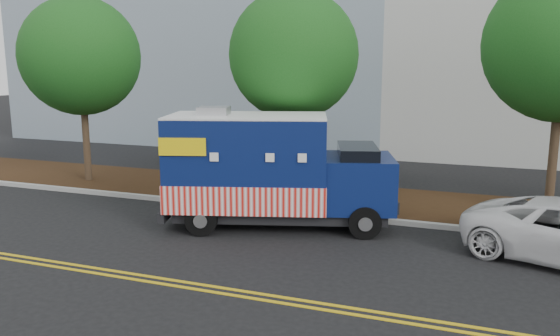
% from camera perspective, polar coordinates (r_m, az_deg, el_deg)
% --- Properties ---
extents(ground, '(120.00, 120.00, 0.00)m').
position_cam_1_polar(ground, '(16.06, -4.56, -5.66)').
color(ground, black).
rests_on(ground, ground).
extents(curb, '(120.00, 0.18, 0.15)m').
position_cam_1_polar(curb, '(17.27, -2.60, -4.20)').
color(curb, '#9E9E99').
rests_on(curb, ground).
extents(mulch_strip, '(120.00, 4.00, 0.15)m').
position_cam_1_polar(mulch_strip, '(19.16, -0.15, -2.68)').
color(mulch_strip, black).
rests_on(mulch_strip, ground).
extents(centerline_near, '(120.00, 0.10, 0.01)m').
position_cam_1_polar(centerline_near, '(12.39, -13.41, -10.98)').
color(centerline_near, gold).
rests_on(centerline_near, ground).
extents(centerline_far, '(120.00, 0.10, 0.01)m').
position_cam_1_polar(centerline_far, '(12.20, -14.07, -11.37)').
color(centerline_far, gold).
rests_on(centerline_far, ground).
extents(tree_a, '(4.36, 4.36, 7.01)m').
position_cam_1_polar(tree_a, '(21.86, -20.12, 10.89)').
color(tree_a, '#38281C').
rests_on(tree_a, ground).
extents(tree_b, '(4.18, 4.18, 6.92)m').
position_cam_1_polar(tree_b, '(17.92, 1.43, 11.71)').
color(tree_b, '#38281C').
rests_on(tree_b, ground).
extents(sign_post, '(0.06, 0.06, 2.40)m').
position_cam_1_polar(sign_post, '(17.90, -5.38, -0.00)').
color(sign_post, '#473828').
rests_on(sign_post, ground).
extents(food_truck, '(6.79, 4.06, 3.38)m').
position_cam_1_polar(food_truck, '(15.36, -1.28, -0.50)').
color(food_truck, black).
rests_on(food_truck, ground).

